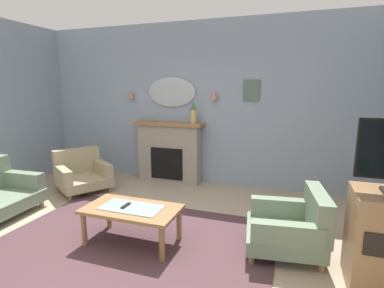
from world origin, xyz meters
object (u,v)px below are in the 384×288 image
Objects in this scene: fireplace at (169,152)px; mantel_vase_right at (193,112)px; wall_mirror at (171,92)px; armchair_near_fireplace at (293,226)px; wall_sconce_left at (131,95)px; wall_sconce_right at (214,95)px; armchair_beside_couch at (82,173)px; coffee_table at (132,212)px; tv_remote at (126,206)px; framed_picture at (251,90)px.

fireplace is 3.45× the size of mantel_vase_right.
fireplace is 0.93m from mantel_vase_right.
wall_mirror reaches higher than armchair_near_fireplace.
wall_sconce_left is 1.70m from wall_sconce_right.
wall_sconce_right reaches higher than armchair_beside_couch.
wall_sconce_right is at bearing 18.92° from mantel_vase_right.
wall_mirror is 2.83m from coffee_table.
wall_sconce_left is 3.95m from armchair_near_fireplace.
coffee_table is at bearing -36.47° from armchair_beside_couch.
mantel_vase_right is 0.35× the size of armchair_beside_couch.
wall_sconce_right is 2.74m from armchair_beside_couch.
fireplace reaches higher than coffee_table.
wall_sconce_left is (-0.85, 0.09, 1.09)m from fireplace.
fireplace reaches higher than armchair_beside_couch.
mantel_vase_right reaches higher than fireplace.
wall_sconce_right is at bearing 82.45° from coffee_table.
armchair_near_fireplace is 0.82× the size of armchair_beside_couch.
coffee_table is at bearing -97.55° from wall_sconce_right.
wall_sconce_right reaches higher than mantel_vase_right.
coffee_table is (0.53, -2.45, -1.33)m from wall_mirror.
armchair_near_fireplace and armchair_beside_couch have the same top height.
wall_sconce_right is at bearing -3.37° from wall_mirror.
mantel_vase_right is at bearing 134.10° from armchair_near_fireplace.
wall_sconce_right is 2.72m from tv_remote.
armchair_near_fireplace is at bearing -41.38° from wall_mirror.
tv_remote is at bearing -91.07° from mantel_vase_right.
framed_picture reaches higher than tv_remote.
fireplace is 1.21× the size of armchair_beside_couch.
mantel_vase_right is 0.43× the size of armchair_near_fireplace.
coffee_table is (-0.97, -2.46, -1.37)m from framed_picture.
wall_mirror is at bearing 90.00° from fireplace.
wall_mirror reaches higher than fireplace.
fireplace is at bearing 37.23° from armchair_beside_couch.
mantel_vase_right is 2.46m from tv_remote.
armchair_near_fireplace is at bearing -45.90° from mantel_vase_right.
tv_remote is at bearing -112.96° from framed_picture.
fireplace is at bearing -173.84° from wall_sconce_right.
mantel_vase_right is at bearing -3.24° from fireplace.
wall_mirror is at bearing 3.37° from wall_sconce_left.
wall_sconce_right is (1.70, 0.00, 0.00)m from wall_sconce_left.
coffee_table is at bearing -89.20° from mantel_vase_right.
coffee_table is 1.82m from armchair_near_fireplace.
fireplace is at bearing -174.23° from framed_picture.
armchair_near_fireplace is at bearing -39.33° from fireplace.
framed_picture is 3.32m from armchair_beside_couch.
wall_sconce_left is at bearing 118.56° from tv_remote.
wall_sconce_right is at bearing -174.73° from framed_picture.
mantel_vase_right is 2.46× the size of tv_remote.
wall_sconce_right reaches higher than fireplace.
armchair_beside_couch is at bearing 143.53° from coffee_table.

